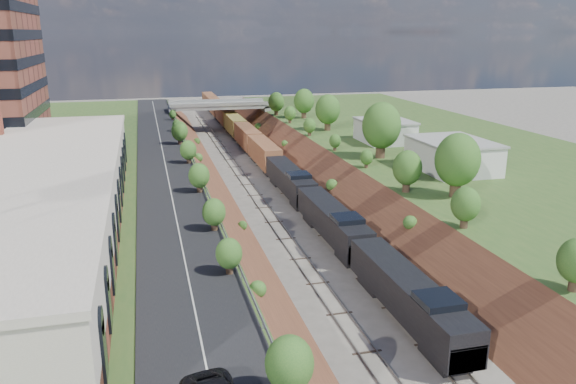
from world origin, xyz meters
The scene contains 15 objects.
platform_left centered at (-33.00, 60.00, 2.50)m, with size 44.00×180.00×5.00m, color #345723.
platform_right centered at (33.00, 60.00, 2.50)m, with size 44.00×180.00×5.00m, color #345723.
embankment_left centered at (-11.00, 60.00, 0.00)m, with size 7.07×180.00×7.07m, color brown.
embankment_right centered at (11.00, 60.00, 0.00)m, with size 7.07×180.00×7.07m, color brown.
rail_left_track centered at (-2.60, 60.00, 0.09)m, with size 1.58×180.00×0.18m, color gray.
rail_right_track centered at (2.60, 60.00, 0.09)m, with size 1.58×180.00×0.18m, color gray.
road centered at (-15.50, 60.00, 5.05)m, with size 8.00×180.00×0.10m, color black.
guardrail centered at (-11.40, 59.80, 5.55)m, with size 0.10×171.00×0.70m.
commercial_building centered at (-28.00, 38.00, 8.51)m, with size 14.30×62.30×7.00m.
overpass centered at (0.00, 122.00, 4.92)m, with size 24.50×8.30×7.40m.
white_building_near centered at (23.50, 52.00, 7.00)m, with size 9.00×12.00×4.00m, color silver.
white_building_far centered at (23.00, 74.00, 6.80)m, with size 8.00×10.00×3.60m, color silver.
tree_right_large centered at (17.00, 40.00, 9.38)m, with size 5.25×5.25×7.61m.
tree_left_crest centered at (-11.80, 20.00, 7.04)m, with size 2.45×2.45×3.55m.
freight_train centered at (2.60, 95.88, 2.67)m, with size 3.15×160.08×4.68m.
Camera 1 is at (-17.99, -16.82, 23.77)m, focal length 35.00 mm.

